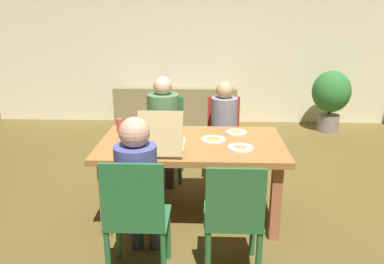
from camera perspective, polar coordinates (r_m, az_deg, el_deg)
ground_plane at (r=3.88m, az=-0.06°, el=-11.87°), size 20.00×20.00×0.00m
back_wall at (r=6.75m, az=1.11°, el=13.73°), size 7.16×0.12×2.92m
dining_table at (r=3.61m, az=-0.06°, el=-2.85°), size 1.68×0.99×0.74m
chair_0 at (r=4.59m, az=4.59°, el=-0.61°), size 0.40×0.43×0.93m
person_0 at (r=4.39m, az=4.72°, el=1.03°), size 0.30×0.52×1.14m
chair_1 at (r=4.59m, az=-3.99°, el=-0.14°), size 0.45×0.44×0.93m
person_1 at (r=4.40m, az=-4.23°, el=1.68°), size 0.35×0.51×1.20m
chair_2 at (r=2.83m, az=-8.20°, el=-11.84°), size 0.45×0.39×0.95m
person_2 at (r=2.88m, az=-7.83°, el=-7.27°), size 0.30×0.51×1.21m
chair_3 at (r=2.85m, az=6.04°, el=-12.30°), size 0.42×0.44×0.92m
pizza_box_0 at (r=3.40m, az=-4.20°, el=-1.56°), size 0.37×0.51×0.37m
plate_0 at (r=3.62m, az=3.11°, el=-1.02°), size 0.23×0.23×0.03m
plate_1 at (r=3.43m, az=7.07°, el=-2.21°), size 0.22×0.22×0.03m
plate_2 at (r=3.85m, az=6.46°, el=0.02°), size 0.21×0.21×0.03m
drinking_glass_0 at (r=3.96m, az=-9.02°, el=1.11°), size 0.08×0.08×0.11m
drinking_glass_1 at (r=3.91m, az=-10.43°, el=0.98°), size 0.07×0.07×0.14m
couch at (r=6.36m, az=-2.23°, el=2.62°), size 1.88×0.83×0.75m
potted_plant at (r=6.63m, az=19.57°, el=5.06°), size 0.60×0.60×0.98m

